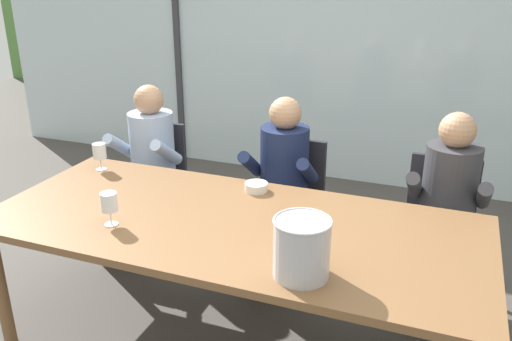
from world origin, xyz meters
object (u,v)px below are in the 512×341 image
at_px(chair_center, 439,218).
at_px(person_charcoal_jacket, 447,201).
at_px(person_navy_polo, 281,177).
at_px(person_pale_blue_shirt, 147,158).
at_px(ice_bucket_primary, 302,247).
at_px(wine_glass_by_left_taster, 100,152).
at_px(chair_left_of_center, 290,194).
at_px(tasting_bowl, 256,187).
at_px(chair_near_curtain, 155,173).
at_px(dining_table, 232,232).
at_px(wine_glass_near_bucket, 109,203).

xyz_separation_m(chair_center, person_charcoal_jacket, (0.03, -0.12, 0.17)).
distance_m(chair_center, person_navy_polo, 1.02).
bearing_deg(person_navy_polo, person_pale_blue_shirt, 178.54).
relative_size(ice_bucket_primary, wine_glass_by_left_taster, 1.50).
distance_m(chair_left_of_center, tasting_bowl, 0.62).
bearing_deg(chair_near_curtain, chair_left_of_center, -2.10).
bearing_deg(dining_table, person_charcoal_jacket, 38.67).
height_order(tasting_bowl, wine_glass_by_left_taster, wine_glass_by_left_taster).
relative_size(chair_center, wine_glass_near_bucket, 5.15).
distance_m(person_navy_polo, person_charcoal_jacket, 1.03).
xyz_separation_m(chair_left_of_center, person_pale_blue_shirt, (-1.03, -0.14, 0.17)).
distance_m(chair_center, wine_glass_by_left_taster, 2.17).
xyz_separation_m(chair_near_curtain, tasting_bowl, (1.04, -0.57, 0.27)).
bearing_deg(chair_center, chair_left_of_center, 179.04).
relative_size(person_navy_polo, ice_bucket_primary, 4.67).
height_order(chair_near_curtain, tasting_bowl, chair_near_curtain).
height_order(person_pale_blue_shirt, person_charcoal_jacket, same).
bearing_deg(dining_table, person_navy_polo, 90.55).
xyz_separation_m(dining_table, person_navy_polo, (-0.01, 0.82, -0.01)).
bearing_deg(ice_bucket_primary, wine_glass_near_bucket, 174.24).
xyz_separation_m(chair_left_of_center, person_charcoal_jacket, (1.01, -0.14, 0.17)).
bearing_deg(chair_near_curtain, person_charcoal_jacket, -5.59).
distance_m(person_pale_blue_shirt, ice_bucket_primary, 1.91).
relative_size(chair_near_curtain, wine_glass_by_left_taster, 5.15).
bearing_deg(person_pale_blue_shirt, person_navy_polo, -0.09).
xyz_separation_m(ice_bucket_primary, wine_glass_by_left_taster, (-1.55, 0.73, -0.02)).
bearing_deg(chair_center, dining_table, -136.33).
distance_m(chair_center, person_pale_blue_shirt, 2.02).
height_order(chair_center, wine_glass_near_bucket, wine_glass_near_bucket).
distance_m(person_navy_polo, wine_glass_near_bucket, 1.22).
height_order(chair_left_of_center, ice_bucket_primary, ice_bucket_primary).
distance_m(dining_table, chair_left_of_center, 0.98).
distance_m(ice_bucket_primary, wine_glass_near_bucket, 1.03).
height_order(wine_glass_by_left_taster, wine_glass_near_bucket, same).
distance_m(person_charcoal_jacket, ice_bucket_primary, 1.32).
height_order(chair_near_curtain, ice_bucket_primary, ice_bucket_primary).
height_order(dining_table, chair_near_curtain, chair_near_curtain).
bearing_deg(chair_left_of_center, person_charcoal_jacket, -3.97).
bearing_deg(chair_center, person_navy_polo, -172.96).
xyz_separation_m(person_navy_polo, wine_glass_by_left_taster, (-1.06, -0.45, 0.19)).
relative_size(tasting_bowl, wine_glass_by_left_taster, 0.77).
xyz_separation_m(chair_center, wine_glass_by_left_taster, (-2.06, -0.57, 0.36)).
relative_size(person_navy_polo, wine_glass_by_left_taster, 6.99).
relative_size(dining_table, ice_bucket_primary, 9.81).
xyz_separation_m(dining_table, wine_glass_near_bucket, (-0.55, -0.26, 0.18)).
bearing_deg(person_pale_blue_shirt, tasting_bowl, -22.60).
relative_size(person_charcoal_jacket, wine_glass_near_bucket, 6.99).
bearing_deg(tasting_bowl, chair_left_of_center, 86.26).
distance_m(chair_near_curtain, person_charcoal_jacket, 2.09).
distance_m(person_pale_blue_shirt, wine_glass_near_bucket, 1.19).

